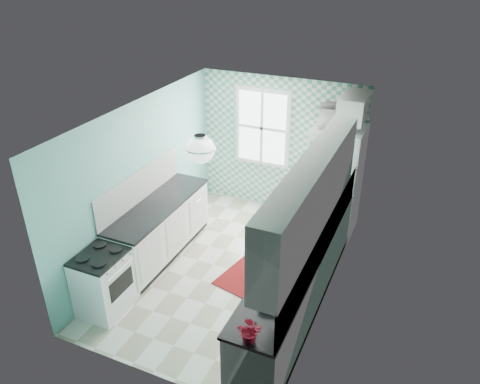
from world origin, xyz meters
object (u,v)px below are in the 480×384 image
at_px(ceiling_light, 201,149).
at_px(sink, 322,214).
at_px(stove, 104,281).
at_px(fridge, 334,180).
at_px(potted_plant, 250,331).
at_px(fruit_bowl, 270,303).
at_px(microwave, 341,117).

xyz_separation_m(ceiling_light, sink, (1.20, 1.46, -1.39)).
xyz_separation_m(ceiling_light, stove, (-1.20, -0.67, -1.87)).
height_order(fridge, potted_plant, fridge).
height_order(fruit_bowl, potted_plant, potted_plant).
bearing_deg(fridge, sink, -84.76).
xyz_separation_m(stove, microwave, (2.31, 3.28, 1.60)).
xyz_separation_m(fruit_bowl, microwave, (-0.09, 3.35, 1.08)).
bearing_deg(sink, ceiling_light, -130.91).
xyz_separation_m(fridge, fruit_bowl, (0.09, -3.35, 0.03)).
bearing_deg(potted_plant, microwave, 91.32).
xyz_separation_m(sink, fruit_bowl, (-0.00, -2.20, 0.05)).
bearing_deg(sink, fridge, 93.30).
bearing_deg(fruit_bowl, stove, 178.19).
bearing_deg(potted_plant, ceiling_light, 132.52).
xyz_separation_m(fridge, stove, (-2.31, -3.28, -0.49)).
bearing_deg(microwave, stove, 54.01).
relative_size(fruit_bowl, microwave, 0.47).
bearing_deg(potted_plant, stove, 164.99).
relative_size(ceiling_light, microwave, 0.56).
distance_m(fridge, potted_plant, 3.92).
height_order(fruit_bowl, microwave, microwave).
bearing_deg(fruit_bowl, sink, 89.90).
distance_m(ceiling_light, potted_plant, 2.17).
bearing_deg(microwave, fruit_bowl, 90.71).
distance_m(ceiling_light, stove, 2.32).
height_order(ceiling_light, stove, ceiling_light).
relative_size(stove, potted_plant, 3.06).
relative_size(stove, microwave, 1.40).
bearing_deg(microwave, fridge, 52.56).
xyz_separation_m(stove, potted_plant, (2.40, -0.64, 0.62)).
xyz_separation_m(ceiling_light, fruit_bowl, (1.20, -0.74, -1.35)).
distance_m(fridge, sink, 1.16).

